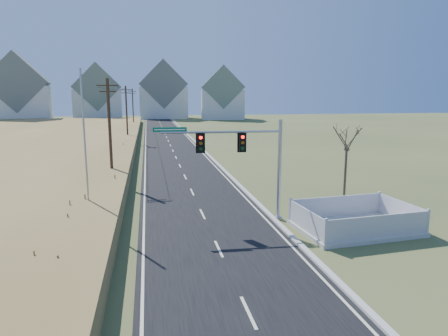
# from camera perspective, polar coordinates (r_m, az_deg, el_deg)

# --- Properties ---
(ground) EXTENTS (260.00, 260.00, 0.00)m
(ground) POSITION_cam_1_polar(r_m,az_deg,el_deg) (22.18, -1.67, -9.72)
(ground) COLOR #444F26
(ground) RESTS_ON ground
(road) EXTENTS (8.00, 180.00, 0.06)m
(road) POSITION_cam_1_polar(r_m,az_deg,el_deg) (71.05, -8.13, 4.19)
(road) COLOR black
(road) RESTS_ON ground
(curb) EXTENTS (0.30, 180.00, 0.18)m
(curb) POSITION_cam_1_polar(r_m,az_deg,el_deg) (71.36, -4.79, 4.34)
(curb) COLOR #B2AFA8
(curb) RESTS_ON ground
(utility_pole_near) EXTENTS (1.80, 0.26, 9.00)m
(utility_pole_near) POSITION_cam_1_polar(r_m,az_deg,el_deg) (35.83, -16.00, 5.31)
(utility_pole_near) COLOR #422D1E
(utility_pole_near) RESTS_ON ground
(utility_pole_mid) EXTENTS (1.80, 0.26, 9.00)m
(utility_pole_mid) POSITION_cam_1_polar(r_m,az_deg,el_deg) (65.71, -13.73, 7.57)
(utility_pole_mid) COLOR #422D1E
(utility_pole_mid) RESTS_ON ground
(utility_pole_far) EXTENTS (1.80, 0.26, 9.00)m
(utility_pole_far) POSITION_cam_1_polar(r_m,az_deg,el_deg) (95.67, -12.88, 8.42)
(utility_pole_far) COLOR #422D1E
(utility_pole_far) RESTS_ON ground
(condo_nw) EXTENTS (17.69, 13.38, 19.05)m
(condo_nw) POSITION_cam_1_polar(r_m,az_deg,el_deg) (125.47, -27.27, 9.34)
(condo_nw) COLOR silver
(condo_nw) RESTS_ON ground
(condo_nnw) EXTENTS (14.93, 11.17, 17.03)m
(condo_nnw) POSITION_cam_1_polar(r_m,az_deg,el_deg) (129.41, -17.60, 9.66)
(condo_nnw) COLOR silver
(condo_nnw) RESTS_ON ground
(condo_n) EXTENTS (15.27, 10.20, 18.54)m
(condo_n) POSITION_cam_1_polar(r_m,az_deg,el_deg) (132.67, -8.67, 10.32)
(condo_n) COLOR silver
(condo_n) RESTS_ON ground
(condo_ne) EXTENTS (14.12, 10.51, 16.52)m
(condo_ne) POSITION_cam_1_polar(r_m,az_deg,el_deg) (126.72, -0.23, 10.09)
(condo_ne) COLOR silver
(condo_ne) RESTS_ON ground
(traffic_signal_mast) EXTENTS (7.78, 0.74, 6.19)m
(traffic_signal_mast) POSITION_cam_1_polar(r_m,az_deg,el_deg) (23.93, 3.75, 1.42)
(traffic_signal_mast) COLOR #9EA0A5
(traffic_signal_mast) RESTS_ON ground
(fence_enclosure) EXTENTS (6.83, 4.95, 1.48)m
(fence_enclosure) POSITION_cam_1_polar(r_m,az_deg,el_deg) (24.23, 18.18, -7.77)
(fence_enclosure) COLOR #B7B5AD
(fence_enclosure) RESTS_ON ground
(open_sign) EXTENTS (0.42, 0.24, 0.55)m
(open_sign) POSITION_cam_1_polar(r_m,az_deg,el_deg) (26.27, 15.19, -6.18)
(open_sign) COLOR white
(open_sign) RESTS_ON ground
(flagpole) EXTENTS (0.41, 0.41, 9.15)m
(flagpole) POSITION_cam_1_polar(r_m,az_deg,el_deg) (25.36, -19.11, 0.81)
(flagpole) COLOR #B7B5AD
(flagpole) RESTS_ON ground
(bare_tree) EXTENTS (2.21, 2.21, 5.84)m
(bare_tree) POSITION_cam_1_polar(r_m,az_deg,el_deg) (29.82, 17.21, 4.33)
(bare_tree) COLOR #4C3F33
(bare_tree) RESTS_ON ground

